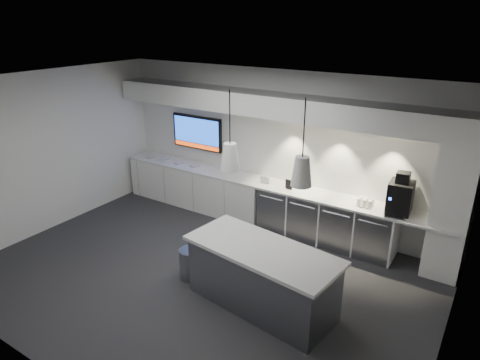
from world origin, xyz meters
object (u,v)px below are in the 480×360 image
Objects in this scene: bin at (190,263)px; coffee_machine at (400,196)px; island at (262,277)px; wall_tv at (197,132)px.

bin is 3.54m from coffee_machine.
coffee_machine is (1.26, 2.26, 0.71)m from island.
bin is (1.78, -2.51, -1.31)m from wall_tv.
bin is at bearing -142.54° from coffee_machine.
island is at bearing -39.23° from wall_tv.
coffee_machine is (4.33, -0.25, -0.38)m from wall_tv.
coffee_machine is at bearing 41.57° from bin.
bin is at bearing -54.74° from wall_tv.
wall_tv is 2.55× the size of bin.
coffee_machine is at bearing 68.27° from island.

